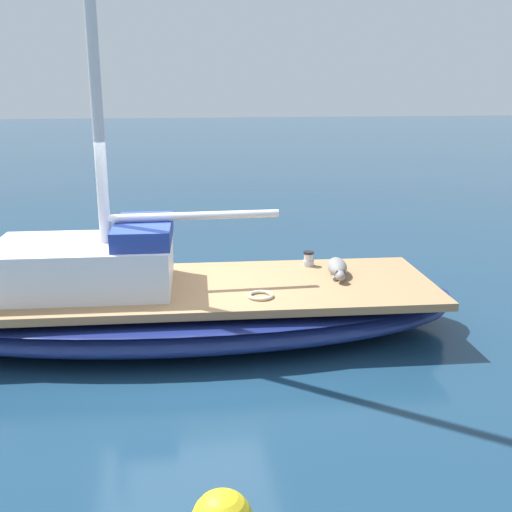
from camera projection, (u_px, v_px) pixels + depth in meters
name	position (u px, v px, depth m)	size (l,w,h in m)	color
ground_plane	(182.00, 332.00, 8.00)	(120.00, 120.00, 0.00)	navy
sailboat_main	(181.00, 309.00, 7.91)	(2.93, 7.37, 0.66)	navy
cabin_house	(90.00, 262.00, 7.63)	(1.53, 2.30, 0.84)	silver
dog_grey	(337.00, 268.00, 8.21)	(0.95, 0.36, 0.22)	gray
deck_winch	(309.00, 259.00, 8.66)	(0.16, 0.16, 0.21)	#B7B7BC
coiled_rope	(261.00, 295.00, 7.37)	(0.32, 0.32, 0.04)	beige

